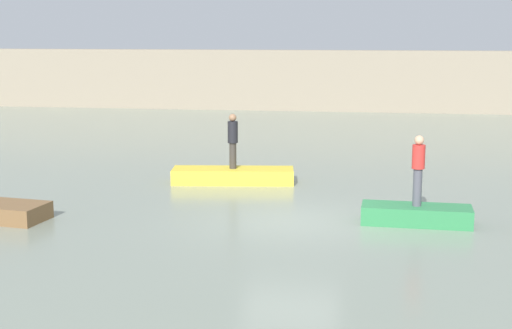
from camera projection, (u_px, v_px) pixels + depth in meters
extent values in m
plane|color=gray|center=(291.00, 221.00, 18.73)|extent=(120.00, 120.00, 0.00)
cube|color=gray|center=(337.00, 81.00, 43.87)|extent=(80.00, 1.20, 3.60)
cube|color=gold|center=(233.00, 176.00, 23.41)|extent=(3.94, 1.54, 0.47)
cube|color=#2D7F47|center=(416.00, 215.00, 18.46)|extent=(2.75, 1.06, 0.47)
cylinder|color=#4C4C56|center=(417.00, 187.00, 18.33)|extent=(0.22, 0.22, 0.95)
cylinder|color=red|center=(419.00, 157.00, 18.19)|extent=(0.32, 0.32, 0.59)
sphere|color=tan|center=(419.00, 140.00, 18.11)|extent=(0.24, 0.24, 0.24)
cylinder|color=#38332D|center=(233.00, 156.00, 23.29)|extent=(0.22, 0.22, 0.83)
cylinder|color=black|center=(233.00, 132.00, 23.16)|extent=(0.32, 0.32, 0.68)
sphere|color=#936B4C|center=(233.00, 118.00, 23.07)|extent=(0.24, 0.24, 0.24)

